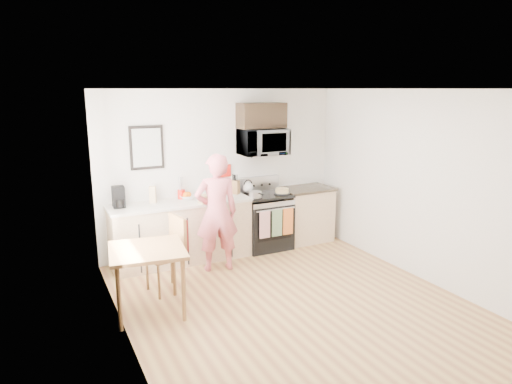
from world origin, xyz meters
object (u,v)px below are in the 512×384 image
range (265,222)px  microwave (263,142)px  cake (282,191)px  person (217,213)px  dining_table (147,256)px  chair (174,242)px

range → microwave: 1.33m
microwave → range: bearing=-89.9°
microwave → cake: (0.24, -0.23, -0.79)m
person → dining_table: bearing=44.5°
microwave → cake: 0.86m
chair → range: bearing=15.7°
range → microwave: size_ratio=1.53×
dining_table → chair: size_ratio=0.85×
chair → cake: 2.21m
microwave → chair: microwave is taller
dining_table → cake: cake is taller
dining_table → chair: 0.69m
person → cake: person is taller
range → dining_table: 2.69m
range → microwave: microwave is taller
microwave → person: 1.53m
person → chair: person is taller
microwave → chair: (-1.81, -0.99, -1.12)m
person → dining_table: 1.50m
microwave → dining_table: microwave is taller
dining_table → chair: bearing=47.2°
chair → person: bearing=15.7°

